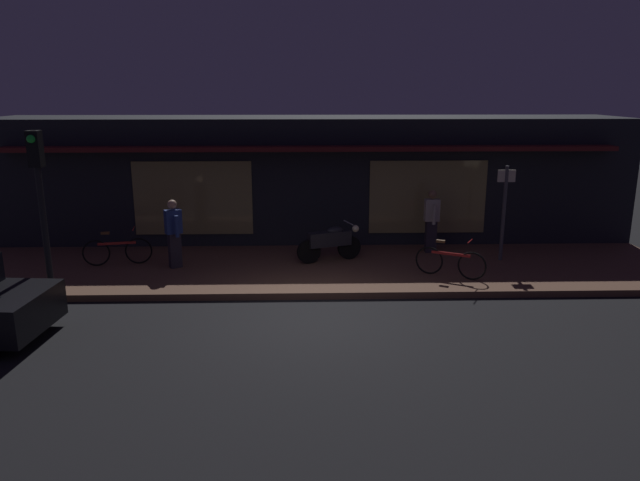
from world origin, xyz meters
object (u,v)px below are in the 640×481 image
(bicycle_extra, at_px, (450,262))
(person_bystander, at_px, (432,220))
(traffic_light_pole, at_px, (40,189))
(sign_post, at_px, (504,207))
(motorcycle, at_px, (331,242))
(person_photographer, at_px, (174,232))
(bicycle_parked, at_px, (117,251))

(bicycle_extra, relative_size, person_bystander, 0.88)
(traffic_light_pole, bearing_deg, sign_post, 14.97)
(bicycle_extra, xyz_separation_m, sign_post, (1.63, 1.36, 1.00))
(motorcycle, relative_size, bicycle_extra, 1.11)
(person_photographer, relative_size, person_bystander, 1.00)
(bicycle_parked, relative_size, traffic_light_pole, 0.46)
(motorcycle, xyz_separation_m, person_photographer, (-3.80, -0.45, 0.38))
(bicycle_parked, relative_size, person_bystander, 0.98)
(traffic_light_pole, bearing_deg, person_photographer, 48.50)
(person_bystander, bearing_deg, person_photographer, -169.37)
(bicycle_extra, bearing_deg, traffic_light_pole, -170.96)
(person_bystander, bearing_deg, traffic_light_pole, -157.56)
(person_photographer, relative_size, sign_post, 0.70)
(bicycle_extra, bearing_deg, person_photographer, 171.69)
(motorcycle, distance_m, bicycle_extra, 3.04)
(motorcycle, height_order, bicycle_extra, motorcycle)
(person_bystander, xyz_separation_m, sign_post, (1.63, -0.81, 0.48))
(person_photographer, height_order, sign_post, sign_post)
(bicycle_parked, distance_m, person_bystander, 8.05)
(person_photographer, distance_m, sign_post, 8.16)
(person_photographer, bearing_deg, bicycle_parked, 170.50)
(person_photographer, bearing_deg, bicycle_extra, -8.31)
(motorcycle, relative_size, bicycle_parked, 1.00)
(motorcycle, bearing_deg, sign_post, -0.45)
(person_photographer, xyz_separation_m, sign_post, (8.13, 0.41, 0.48))
(motorcycle, distance_m, bicycle_parked, 5.28)
(traffic_light_pole, bearing_deg, bicycle_extra, 9.04)
(bicycle_extra, bearing_deg, sign_post, 39.87)
(bicycle_parked, bearing_deg, bicycle_extra, -8.53)
(person_bystander, height_order, sign_post, sign_post)
(traffic_light_pole, bearing_deg, motorcycle, 25.23)
(person_photographer, bearing_deg, traffic_light_pole, -131.50)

